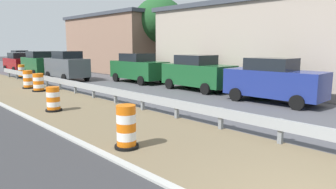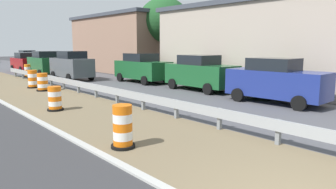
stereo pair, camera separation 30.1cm
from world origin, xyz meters
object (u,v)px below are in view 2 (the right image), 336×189
at_px(car_distant_c, 276,81).
at_px(car_trailing_far_lane, 72,66).
at_px(traffic_barrel_nearest, 123,128).
at_px(traffic_barrel_mid, 43,83).
at_px(traffic_barrel_far, 33,80).
at_px(traffic_barrel_farther, 28,71).
at_px(car_distant_a, 200,73).
at_px(car_lead_near_lane, 26,62).
at_px(car_trailing_near_lane, 142,68).
at_px(car_distant_b, 44,63).
at_px(traffic_barrel_close, 55,100).
at_px(car_mid_far_lane, 28,58).
at_px(utility_pole_near, 255,11).

bearing_deg(car_distant_c, car_trailing_far_lane, -171.39).
distance_m(traffic_barrel_nearest, traffic_barrel_mid, 11.99).
distance_m(traffic_barrel_far, car_trailing_far_lane, 4.70).
bearing_deg(traffic_barrel_farther, car_distant_a, -70.55).
height_order(car_lead_near_lane, car_trailing_near_lane, car_trailing_near_lane).
height_order(car_trailing_near_lane, car_distant_b, car_distant_b).
xyz_separation_m(traffic_barrel_mid, car_distant_b, (3.61, 9.70, 0.60)).
bearing_deg(car_distant_b, car_trailing_far_lane, -176.88).
bearing_deg(car_distant_b, car_lead_near_lane, 1.07).
xyz_separation_m(traffic_barrel_close, traffic_barrel_mid, (1.61, 5.98, 0.02)).
height_order(traffic_barrel_close, traffic_barrel_far, traffic_barrel_far).
relative_size(traffic_barrel_close, car_trailing_far_lane, 0.23).
bearing_deg(car_mid_far_lane, traffic_barrel_farther, -17.97).
distance_m(traffic_barrel_nearest, car_mid_far_lane, 38.27).
height_order(traffic_barrel_close, car_distant_a, car_distant_a).
bearing_deg(car_mid_far_lane, traffic_barrel_close, -16.09).
relative_size(traffic_barrel_close, car_lead_near_lane, 0.24).
xyz_separation_m(traffic_barrel_far, traffic_barrel_farther, (1.92, 7.28, -0.03)).
bearing_deg(traffic_barrel_nearest, car_trailing_far_lane, 70.05).
relative_size(traffic_barrel_nearest, car_distant_c, 0.25).
xyz_separation_m(car_lead_near_lane, car_distant_b, (0.01, -5.22, 0.10)).
height_order(traffic_barrel_close, car_trailing_near_lane, car_trailing_near_lane).
bearing_deg(car_trailing_far_lane, car_lead_near_lane, 0.49).
relative_size(car_mid_far_lane, utility_pole_near, 0.46).
bearing_deg(utility_pole_near, traffic_barrel_mid, 144.85).
distance_m(traffic_barrel_mid, car_distant_b, 10.36).
bearing_deg(traffic_barrel_mid, car_distant_c, -58.98).
relative_size(car_lead_near_lane, car_mid_far_lane, 1.00).
height_order(traffic_barrel_close, car_trailing_far_lane, car_trailing_far_lane).
bearing_deg(car_mid_far_lane, car_distant_b, -12.93).
distance_m(traffic_barrel_farther, car_distant_b, 1.91).
height_order(traffic_barrel_mid, car_trailing_near_lane, car_trailing_near_lane).
bearing_deg(car_distant_b, traffic_barrel_mid, 160.57).
distance_m(car_trailing_near_lane, utility_pole_near, 8.58).
bearing_deg(traffic_barrel_far, traffic_barrel_nearest, -98.77).
relative_size(traffic_barrel_mid, traffic_barrel_farther, 0.98).
relative_size(traffic_barrel_mid, utility_pole_near, 0.12).
xyz_separation_m(car_distant_a, utility_pole_near, (3.25, -1.41, 3.66)).
xyz_separation_m(car_distant_a, car_distant_b, (-3.60, 15.65, 0.02)).
bearing_deg(car_distant_a, car_distant_b, -165.07).
distance_m(traffic_barrel_nearest, car_trailing_far_lane, 17.28).
relative_size(traffic_barrel_nearest, car_trailing_near_lane, 0.25).
bearing_deg(car_distant_a, car_trailing_near_lane, -175.95).
bearing_deg(traffic_barrel_close, car_trailing_near_lane, 32.86).
bearing_deg(car_distant_c, car_distant_b, -173.48).
xyz_separation_m(traffic_barrel_farther, utility_pole_near, (8.54, -16.39, 4.23)).
height_order(traffic_barrel_mid, utility_pole_near, utility_pole_near).
bearing_deg(car_trailing_far_lane, traffic_barrel_farther, 21.67).
bearing_deg(car_trailing_far_lane, car_mid_far_lane, -9.27).
xyz_separation_m(traffic_barrel_mid, car_trailing_far_lane, (3.80, 4.43, 0.64)).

